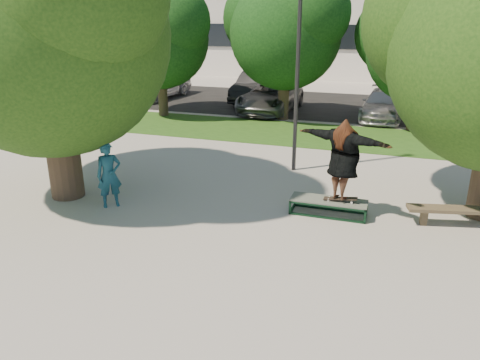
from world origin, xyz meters
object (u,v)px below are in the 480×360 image
(car_dark, at_px, (257,87))
(grind_box, at_px, (328,207))
(tree_left, at_px, (45,19))
(lamppost, at_px, (298,65))
(car_grey, at_px, (270,97))
(bench, at_px, (473,211))
(car_silver_b, at_px, (383,104))
(car_silver_a, at_px, (158,83))
(bystander, at_px, (109,175))

(car_dark, bearing_deg, grind_box, -66.76)
(tree_left, bearing_deg, lamppost, 36.42)
(grind_box, height_order, car_grey, car_grey)
(bench, relative_size, car_dark, 0.60)
(bench, height_order, car_silver_b, car_silver_b)
(car_silver_a, relative_size, car_dark, 0.99)
(lamppost, height_order, bench, lamppost)
(bench, distance_m, car_dark, 16.38)
(bystander, height_order, car_grey, bystander)
(car_dark, relative_size, car_grey, 0.97)
(grind_box, relative_size, car_silver_b, 0.41)
(tree_left, bearing_deg, grind_box, 7.13)
(car_silver_b, bearing_deg, tree_left, -118.61)
(car_silver_a, height_order, car_dark, car_silver_a)
(car_grey, bearing_deg, car_silver_b, 2.80)
(lamppost, bearing_deg, car_silver_b, 75.09)
(car_grey, bearing_deg, tree_left, -98.45)
(car_grey, xyz_separation_m, car_silver_b, (5.28, 0.07, -0.06))
(bench, bearing_deg, car_dark, 110.92)
(car_dark, bearing_deg, tree_left, -93.10)
(bystander, relative_size, bench, 0.57)
(bystander, distance_m, car_grey, 12.75)
(grind_box, height_order, bystander, bystander)
(car_dark, bearing_deg, lamppost, -67.72)
(lamppost, xyz_separation_m, car_silver_b, (2.28, 8.57, -2.51))
(tree_left, bearing_deg, car_silver_b, 58.74)
(grind_box, relative_size, car_dark, 0.37)
(car_silver_a, bearing_deg, grind_box, -42.00)
(bench, distance_m, car_silver_a, 19.59)
(tree_left, bearing_deg, car_grey, 79.53)
(car_silver_a, bearing_deg, lamppost, -38.54)
(lamppost, xyz_separation_m, car_grey, (-3.00, 8.50, -2.45))
(tree_left, distance_m, lamppost, 6.70)
(bench, relative_size, car_silver_a, 0.60)
(bystander, height_order, bench, bystander)
(tree_left, xyz_separation_m, car_silver_b, (7.57, 12.48, -3.79))
(tree_left, bearing_deg, bench, 6.78)
(bystander, relative_size, car_silver_b, 0.37)
(car_dark, bearing_deg, car_silver_a, -172.65)
(bystander, bearing_deg, car_silver_a, 71.79)
(car_silver_a, height_order, car_silver_b, car_silver_a)
(lamppost, relative_size, car_silver_a, 1.28)
(bystander, height_order, car_silver_a, bystander)
(grind_box, distance_m, car_silver_a, 17.59)
(car_silver_a, relative_size, car_silver_b, 1.09)
(bystander, xyz_separation_m, car_silver_a, (-6.27, 14.47, -0.01))
(tree_left, height_order, car_silver_b, tree_left)
(car_silver_b, bearing_deg, lamppost, -102.25)
(bench, bearing_deg, car_grey, 111.71)
(bystander, relative_size, car_dark, 0.34)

